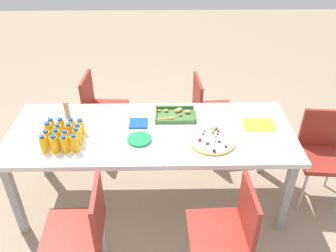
{
  "coord_description": "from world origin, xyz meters",
  "views": [
    {
      "loc": [
        0.1,
        -2.29,
        2.36
      ],
      "look_at": [
        0.14,
        0.04,
        0.77
      ],
      "focal_mm": 37.28,
      "sensor_mm": 36.0,
      "label": 1
    }
  ],
  "objects_px": {
    "chair_end": "(323,150)",
    "juice_bottle_4": "(47,138)",
    "juice_bottle_13": "(61,126)",
    "juice_bottle_0": "(43,144)",
    "fruit_pizza": "(212,140)",
    "juice_bottle_11": "(78,132)",
    "juice_bottle_2": "(65,144)",
    "juice_bottle_10": "(69,132)",
    "cardboard_tube": "(67,110)",
    "paper_folder": "(259,125)",
    "chair_near_right": "(229,227)",
    "juice_bottle_15": "(81,127)",
    "juice_bottle_8": "(49,131)",
    "snack_tray": "(175,115)",
    "juice_bottle_5": "(57,138)",
    "napkin_stack": "(138,123)",
    "juice_bottle_3": "(75,143)",
    "chair_far_right": "(208,108)",
    "chair_far_left": "(100,106)",
    "party_table": "(151,137)",
    "plate_stack": "(139,139)",
    "juice_bottle_6": "(66,138)",
    "juice_bottle_12": "(52,126)",
    "juice_bottle_7": "(77,137)",
    "chair_near_left": "(83,226)",
    "juice_bottle_9": "(59,132)",
    "juice_bottle_1": "(54,144)"
  },
  "relations": [
    {
      "from": "juice_bottle_7",
      "to": "juice_bottle_11",
      "type": "relative_size",
      "value": 1.09
    },
    {
      "from": "juice_bottle_8",
      "to": "juice_bottle_2",
      "type": "bearing_deg",
      "value": -45.45
    },
    {
      "from": "juice_bottle_15",
      "to": "napkin_stack",
      "type": "distance_m",
      "value": 0.46
    },
    {
      "from": "party_table",
      "to": "cardboard_tube",
      "type": "distance_m",
      "value": 0.75
    },
    {
      "from": "juice_bottle_11",
      "to": "juice_bottle_2",
      "type": "bearing_deg",
      "value": -114.73
    },
    {
      "from": "juice_bottle_11",
      "to": "fruit_pizza",
      "type": "height_order",
      "value": "juice_bottle_11"
    },
    {
      "from": "juice_bottle_11",
      "to": "snack_tray",
      "type": "height_order",
      "value": "juice_bottle_11"
    },
    {
      "from": "juice_bottle_5",
      "to": "snack_tray",
      "type": "height_order",
      "value": "juice_bottle_5"
    },
    {
      "from": "chair_near_left",
      "to": "juice_bottle_9",
      "type": "xyz_separation_m",
      "value": [
        -0.26,
        0.64,
        0.32
      ]
    },
    {
      "from": "juice_bottle_15",
      "to": "juice_bottle_12",
      "type": "bearing_deg",
      "value": 179.43
    },
    {
      "from": "chair_end",
      "to": "juice_bottle_8",
      "type": "bearing_deg",
      "value": 9.47
    },
    {
      "from": "juice_bottle_10",
      "to": "juice_bottle_12",
      "type": "xyz_separation_m",
      "value": [
        -0.15,
        0.07,
        -0.0
      ]
    },
    {
      "from": "juice_bottle_4",
      "to": "juice_bottle_13",
      "type": "relative_size",
      "value": 0.95
    },
    {
      "from": "juice_bottle_2",
      "to": "juice_bottle_6",
      "type": "relative_size",
      "value": 1.05
    },
    {
      "from": "chair_end",
      "to": "juice_bottle_4",
      "type": "relative_size",
      "value": 6.27
    },
    {
      "from": "chair_far_left",
      "to": "juice_bottle_6",
      "type": "bearing_deg",
      "value": -0.55
    },
    {
      "from": "juice_bottle_15",
      "to": "paper_folder",
      "type": "bearing_deg",
      "value": 3.58
    },
    {
      "from": "chair_near_right",
      "to": "juice_bottle_15",
      "type": "height_order",
      "value": "juice_bottle_15"
    },
    {
      "from": "juice_bottle_5",
      "to": "paper_folder",
      "type": "relative_size",
      "value": 0.56
    },
    {
      "from": "chair_far_left",
      "to": "juice_bottle_11",
      "type": "height_order",
      "value": "juice_bottle_11"
    },
    {
      "from": "snack_tray",
      "to": "napkin_stack",
      "type": "bearing_deg",
      "value": -159.65
    },
    {
      "from": "juice_bottle_4",
      "to": "juice_bottle_10",
      "type": "relative_size",
      "value": 0.95
    },
    {
      "from": "fruit_pizza",
      "to": "juice_bottle_12",
      "type": "bearing_deg",
      "value": 174.07
    },
    {
      "from": "juice_bottle_2",
      "to": "juice_bottle_7",
      "type": "height_order",
      "value": "juice_bottle_7"
    },
    {
      "from": "chair_far_right",
      "to": "juice_bottle_12",
      "type": "distance_m",
      "value": 1.58
    },
    {
      "from": "juice_bottle_2",
      "to": "juice_bottle_13",
      "type": "relative_size",
      "value": 1.0
    },
    {
      "from": "juice_bottle_4",
      "to": "paper_folder",
      "type": "xyz_separation_m",
      "value": [
        1.66,
        0.24,
        -0.06
      ]
    },
    {
      "from": "party_table",
      "to": "juice_bottle_8",
      "type": "distance_m",
      "value": 0.8
    },
    {
      "from": "juice_bottle_12",
      "to": "juice_bottle_4",
      "type": "bearing_deg",
      "value": -88.66
    },
    {
      "from": "juice_bottle_6",
      "to": "cardboard_tube",
      "type": "distance_m",
      "value": 0.39
    },
    {
      "from": "party_table",
      "to": "juice_bottle_10",
      "type": "xyz_separation_m",
      "value": [
        -0.62,
        -0.09,
        0.13
      ]
    },
    {
      "from": "juice_bottle_7",
      "to": "juice_bottle_12",
      "type": "relative_size",
      "value": 1.07
    },
    {
      "from": "juice_bottle_15",
      "to": "juice_bottle_5",
      "type": "bearing_deg",
      "value": -133.43
    },
    {
      "from": "juice_bottle_10",
      "to": "fruit_pizza",
      "type": "height_order",
      "value": "juice_bottle_10"
    },
    {
      "from": "chair_far_right",
      "to": "juice_bottle_2",
      "type": "xyz_separation_m",
      "value": [
        -1.18,
        -1.01,
        0.32
      ]
    },
    {
      "from": "chair_far_right",
      "to": "plate_stack",
      "type": "relative_size",
      "value": 4.37
    },
    {
      "from": "juice_bottle_3",
      "to": "juice_bottle_8",
      "type": "height_order",
      "value": "same"
    },
    {
      "from": "juice_bottle_1",
      "to": "juice_bottle_5",
      "type": "bearing_deg",
      "value": 89.01
    },
    {
      "from": "juice_bottle_2",
      "to": "chair_far_right",
      "type": "bearing_deg",
      "value": 40.35
    },
    {
      "from": "juice_bottle_15",
      "to": "plate_stack",
      "type": "xyz_separation_m",
      "value": [
        0.46,
        -0.1,
        -0.05
      ]
    },
    {
      "from": "juice_bottle_5",
      "to": "juice_bottle_4",
      "type": "bearing_deg",
      "value": 175.45
    },
    {
      "from": "juice_bottle_0",
      "to": "fruit_pizza",
      "type": "height_order",
      "value": "juice_bottle_0"
    },
    {
      "from": "napkin_stack",
      "to": "cardboard_tube",
      "type": "distance_m",
      "value": 0.62
    },
    {
      "from": "cardboard_tube",
      "to": "paper_folder",
      "type": "relative_size",
      "value": 0.59
    },
    {
      "from": "juice_bottle_0",
      "to": "cardboard_tube",
      "type": "height_order",
      "value": "cardboard_tube"
    },
    {
      "from": "chair_far_left",
      "to": "chair_end",
      "type": "distance_m",
      "value": 2.17
    },
    {
      "from": "juice_bottle_10",
      "to": "snack_tray",
      "type": "distance_m",
      "value": 0.88
    },
    {
      "from": "juice_bottle_0",
      "to": "juice_bottle_3",
      "type": "xyz_separation_m",
      "value": [
        0.23,
        -0.0,
        0.0
      ]
    },
    {
      "from": "chair_far_right",
      "to": "snack_tray",
      "type": "bearing_deg",
      "value": -39.23
    },
    {
      "from": "juice_bottle_9",
      "to": "juice_bottle_11",
      "type": "distance_m",
      "value": 0.15
    }
  ]
}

